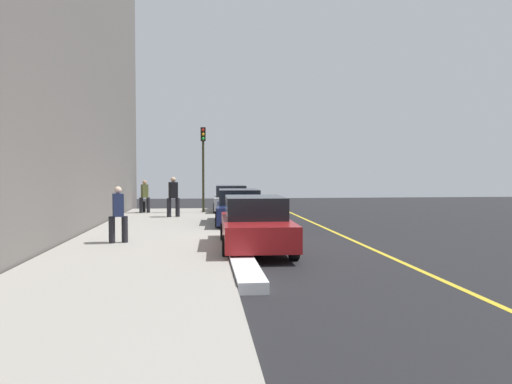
% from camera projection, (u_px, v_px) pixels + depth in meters
% --- Properties ---
extents(ground_plane, '(56.00, 56.00, 0.00)m').
position_uv_depth(ground_plane, '(257.00, 246.00, 14.27)').
color(ground_plane, black).
extents(sidewalk, '(28.00, 4.60, 0.15)m').
position_uv_depth(sidewalk, '(144.00, 246.00, 13.91)').
color(sidewalk, '#A39E93').
rests_on(sidewalk, ground).
extents(lane_stripe_centre, '(28.00, 0.14, 0.01)m').
position_uv_depth(lane_stripe_centre, '(362.00, 245.00, 14.61)').
color(lane_stripe_centre, gold).
rests_on(lane_stripe_centre, ground).
extents(snow_bank_curb, '(8.10, 0.56, 0.22)m').
position_uv_depth(snow_bank_curb, '(238.00, 252.00, 12.54)').
color(snow_bank_curb, white).
rests_on(snow_bank_curb, ground).
extents(parked_car_silver, '(4.68, 2.02, 1.51)m').
position_uv_depth(parked_car_silver, '(231.00, 199.00, 26.33)').
color(parked_car_silver, black).
rests_on(parked_car_silver, ground).
extents(parked_car_navy, '(4.81, 2.02, 1.51)m').
position_uv_depth(parked_car_navy, '(239.00, 208.00, 19.61)').
color(parked_car_navy, black).
rests_on(parked_car_navy, ground).
extents(parked_car_red, '(4.66, 1.97, 1.51)m').
position_uv_depth(parked_car_red, '(255.00, 224.00, 13.43)').
color(parked_car_red, black).
rests_on(parked_car_red, ground).
extents(pedestrian_olive_coat, '(0.52, 0.53, 1.67)m').
position_uv_depth(pedestrian_olive_coat, '(145.00, 195.00, 24.63)').
color(pedestrian_olive_coat, black).
rests_on(pedestrian_olive_coat, sidewalk).
extents(pedestrian_black_coat, '(0.58, 0.59, 1.85)m').
position_uv_depth(pedestrian_black_coat, '(173.00, 196.00, 22.34)').
color(pedestrian_black_coat, black).
rests_on(pedestrian_black_coat, sidewalk).
extents(pedestrian_navy_coat, '(0.50, 0.53, 1.64)m').
position_uv_depth(pedestrian_navy_coat, '(118.00, 213.00, 13.93)').
color(pedestrian_navy_coat, black).
rests_on(pedestrian_navy_coat, sidewalk).
extents(traffic_light_pole, '(0.35, 0.26, 4.39)m').
position_uv_depth(traffic_light_pole, '(203.00, 155.00, 24.91)').
color(traffic_light_pole, '#2D2D19').
rests_on(traffic_light_pole, sidewalk).
extents(rolling_suitcase, '(0.34, 0.22, 0.93)m').
position_uv_depth(rolling_suitcase, '(143.00, 207.00, 25.04)').
color(rolling_suitcase, black).
rests_on(rolling_suitcase, sidewalk).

